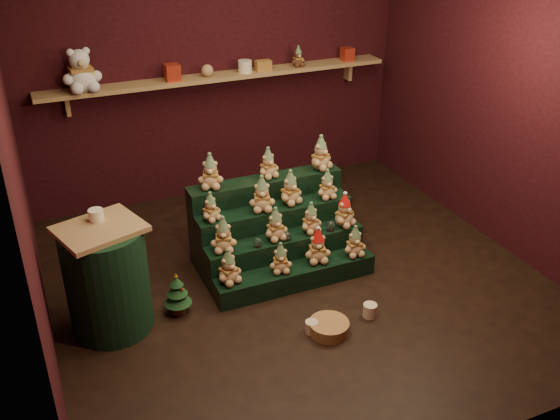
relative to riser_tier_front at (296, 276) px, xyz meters
name	(u,v)px	position (x,y,z in m)	size (l,w,h in m)	color
ground	(298,281)	(0.05, 0.06, -0.09)	(4.00, 4.00, 0.00)	black
back_wall	(215,62)	(0.05, 2.11, 1.31)	(4.00, 0.10, 2.80)	black
front_wall	(479,259)	(0.05, -1.99, 1.31)	(4.00, 0.10, 2.80)	black
left_wall	(9,170)	(-2.00, 0.06, 1.31)	(0.10, 4.00, 2.80)	black
right_wall	(513,93)	(2.10, 0.06, 1.31)	(0.10, 4.00, 2.80)	black
back_shelf	(221,77)	(0.05, 1.93, 1.20)	(3.60, 0.26, 0.24)	tan
riser_tier_front	(296,276)	(0.00, 0.00, 0.00)	(1.40, 0.22, 0.18)	black
riser_tier_midfront	(285,255)	(0.00, 0.22, 0.09)	(1.40, 0.22, 0.36)	black
riser_tier_midback	(275,234)	(0.00, 0.44, 0.18)	(1.40, 0.22, 0.54)	black
riser_tier_back	(266,214)	(0.00, 0.66, 0.27)	(1.40, 0.22, 0.72)	black
teddy_0	(228,267)	(-0.58, 0.02, 0.24)	(0.21, 0.19, 0.29)	tan
teddy_1	(281,258)	(-0.14, 0.00, 0.22)	(0.19, 0.17, 0.26)	tan
teddy_2	(318,245)	(0.21, 0.02, 0.24)	(0.22, 0.20, 0.31)	tan
teddy_3	(355,241)	(0.54, -0.02, 0.23)	(0.20, 0.18, 0.27)	tan
teddy_4	(223,234)	(-0.55, 0.22, 0.42)	(0.21, 0.19, 0.30)	tan
teddy_5	(275,224)	(-0.09, 0.22, 0.41)	(0.20, 0.18, 0.29)	tan
teddy_6	(311,218)	(0.24, 0.21, 0.40)	(0.19, 0.17, 0.27)	tan
teddy_7	(344,210)	(0.55, 0.20, 0.42)	(0.21, 0.19, 0.30)	tan
teddy_8	(210,207)	(-0.58, 0.43, 0.57)	(0.18, 0.16, 0.25)	tan
teddy_9	(262,194)	(-0.12, 0.43, 0.60)	(0.22, 0.20, 0.31)	tan
teddy_10	(290,187)	(0.15, 0.46, 0.60)	(0.22, 0.19, 0.30)	tan
teddy_11	(327,184)	(0.49, 0.42, 0.58)	(0.19, 0.17, 0.26)	tan
teddy_12	(210,171)	(-0.49, 0.67, 0.78)	(0.22, 0.19, 0.30)	tan
teddy_13	(268,163)	(0.03, 0.67, 0.76)	(0.19, 0.17, 0.27)	tan
teddy_14	(321,153)	(0.54, 0.66, 0.78)	(0.22, 0.20, 0.31)	tan
snow_globe_a	(258,242)	(-0.27, 0.16, 0.31)	(0.06, 0.06, 0.08)	black
snow_globe_b	(288,236)	(0.00, 0.16, 0.31)	(0.06, 0.06, 0.08)	black
snow_globe_c	(331,226)	(0.40, 0.16, 0.32)	(0.07, 0.07, 0.09)	black
side_table	(107,279)	(-1.51, 0.07, 0.34)	(0.69, 0.63, 0.87)	tan
table_ornament	(96,215)	(-1.51, 0.17, 0.83)	(0.11, 0.11, 0.09)	beige
mini_christmas_tree	(177,294)	(-1.01, 0.03, 0.09)	(0.22, 0.22, 0.37)	#422417
mug_left	(312,327)	(-0.15, -0.61, -0.04)	(0.10, 0.10, 0.10)	beige
mug_right	(370,310)	(0.36, -0.62, -0.03)	(0.11, 0.11, 0.11)	beige
wicker_basket	(329,327)	(-0.03, -0.67, -0.04)	(0.30, 0.30, 0.10)	#A98244
white_bear	(80,64)	(-1.30, 1.90, 1.48)	(0.36, 0.32, 0.50)	white
brown_bear	(298,56)	(0.89, 1.90, 1.33)	(0.15, 0.13, 0.21)	#492918
gift_tin_red_a	(172,72)	(-0.45, 1.91, 1.31)	(0.14, 0.14, 0.16)	#B12F1B
gift_tin_cream	(245,66)	(0.30, 1.91, 1.29)	(0.14, 0.14, 0.12)	beige
gift_tin_red_b	(347,54)	(1.48, 1.91, 1.30)	(0.12, 0.12, 0.14)	#B12F1B
shelf_plush_ball	(207,71)	(-0.10, 1.91, 1.29)	(0.12, 0.12, 0.12)	tan
scarf_gift_box	(263,65)	(0.50, 1.91, 1.28)	(0.16, 0.10, 0.10)	orange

